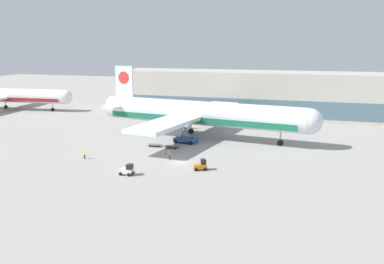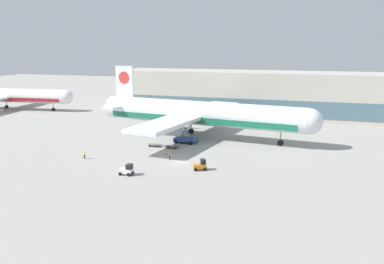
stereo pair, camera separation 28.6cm
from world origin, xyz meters
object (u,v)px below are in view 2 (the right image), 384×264
Objects in this scene: baggage_dolly_lead at (155,145)px; ground_crew_far at (170,155)px; ground_crew_near at (84,154)px; baggage_tug_foreground at (201,165)px; traffic_cone_near at (165,153)px; baggage_dolly_second at (172,146)px; airplane_distant at (8,96)px; airplane_main at (198,114)px; scissor_lift_loader at (186,134)px; baggage_tug_mid at (127,170)px.

baggage_dolly_lead is 11.89m from ground_crew_far.
ground_crew_far is (16.56, 4.37, 0.06)m from ground_crew_near.
ground_crew_far is at bearing 122.91° from baggage_tug_foreground.
baggage_dolly_second is at bearing 96.85° from traffic_cone_near.
airplane_distant is 82.75m from baggage_dolly_second.
traffic_cone_near is (4.86, -6.20, -0.08)m from baggage_dolly_lead.
baggage_dolly_lead is at bearing 110.96° from baggage_tug_foreground.
baggage_tug_foreground is 20.73m from baggage_dolly_lead.
baggage_dolly_lead is at bearing -106.35° from ground_crew_near.
baggage_dolly_lead is 7.88m from traffic_cone_near.
baggage_tug_foreground is at bearing -64.27° from airplane_main.
airplane_distant is 78.94m from baggage_dolly_lead.
airplane_main reaches higher than airplane_distant.
airplane_main is 15.47× the size of baggage_dolly_lead.
scissor_lift_loader is 9.13× the size of traffic_cone_near.
baggage_tug_foreground is (9.52, -20.04, -1.31)m from scissor_lift_loader.
baggage_tug_foreground is (85.18, -50.16, -3.94)m from airplane_distant.
airplane_main is at bearing 76.28° from baggage_dolly_second.
scissor_lift_loader is at bearing -90.21° from airplane_main.
airplane_main is 32.54× the size of ground_crew_far.
baggage_tug_mid is 1.45× the size of ground_crew_near.
airplane_distant is at bearing 124.17° from baggage_tug_foreground.
baggage_dolly_lead is at bearing 173.29° from baggage_dolly_second.
airplane_distant is 12.79× the size of baggage_dolly_lead.
traffic_cone_near is at bearing -35.56° from airplane_distant.
baggage_tug_mid is at bearing -94.99° from traffic_cone_near.
traffic_cone_near is (-1.50, -18.34, -5.53)m from airplane_main.
airplane_distant is (-76.56, 23.69, -1.02)m from airplane_main.
airplane_main is 20.66× the size of baggage_tug_foreground.
ground_crew_near is at bearing -138.46° from baggage_dolly_second.
baggage_tug_mid is at bearing 168.65° from ground_crew_near.
ground_crew_far is at bearing -75.99° from scissor_lift_loader.
ground_crew_far reaches higher than ground_crew_near.
airplane_distant reaches higher than baggage_tug_mid.
airplane_main reaches higher than baggage_dolly_second.
scissor_lift_loader reaches higher than baggage_tug_mid.
ground_crew_near is 2.67× the size of traffic_cone_near.
traffic_cone_near is (-2.29, 3.28, -0.74)m from ground_crew_far.
baggage_dolly_second is (4.15, -0.23, 0.00)m from baggage_dolly_lead.
traffic_cone_near reaches higher than baggage_dolly_second.
scissor_lift_loader is at bearing 73.89° from baggage_dolly_second.
baggage_dolly_second is 2.10× the size of ground_crew_far.
baggage_dolly_second is at bearing -117.02° from ground_crew_near.
baggage_dolly_lead is 4.15m from baggage_dolly_second.
airplane_main is 34.07× the size of ground_crew_near.
traffic_cone_near is at bearing 115.92° from baggage_tug_foreground.
baggage_dolly_lead is at bearing -109.96° from airplane_main.
airplane_main is 22.16m from ground_crew_far.
ground_crew_far is at bearing -80.22° from airplane_main.
airplane_distant reaches higher than ground_crew_near.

